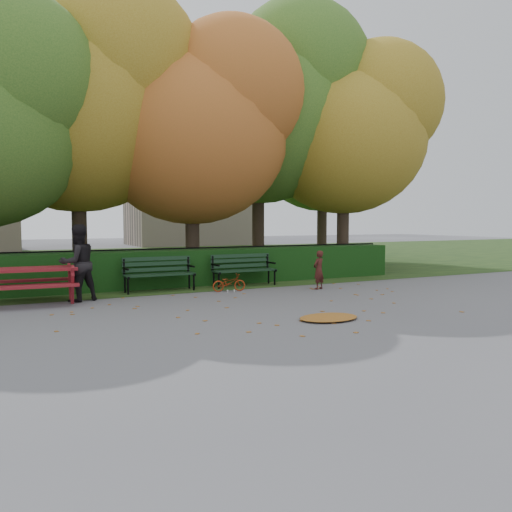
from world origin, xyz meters
name	(u,v)px	position (x,y,z in m)	size (l,w,h in m)	color
ground	(272,310)	(0.00, 0.00, 0.00)	(90.00, 90.00, 0.00)	slate
grass_strip	(125,261)	(0.00, 14.00, 0.01)	(90.00, 90.00, 0.00)	#183212
building_right	(190,166)	(8.00, 28.00, 6.00)	(9.00, 6.00, 12.00)	#C3AC97
hedge	(196,267)	(0.00, 4.50, 0.50)	(13.00, 0.90, 1.00)	black
iron_fence	(187,264)	(0.00, 5.30, 0.54)	(14.00, 0.04, 1.02)	black
tree_b	(90,99)	(-2.44, 6.75, 5.40)	(6.72, 6.40, 8.79)	black
tree_c	(204,124)	(0.83, 5.96, 4.82)	(6.30, 6.00, 8.00)	black
tree_d	(271,105)	(3.88, 7.23, 5.98)	(7.14, 6.80, 9.58)	black
tree_e	(355,129)	(6.52, 5.77, 5.08)	(6.09, 5.80, 8.16)	black
tree_g	(332,141)	(8.33, 9.76, 5.37)	(6.30, 6.00, 8.55)	black
bench_left	(159,271)	(-1.30, 3.70, 0.52)	(1.80, 0.57, 0.88)	black
bench_right	(243,267)	(1.10, 3.70, 0.52)	(1.80, 0.57, 0.88)	black
picnic_table	(31,276)	(-4.33, 2.92, 0.62)	(1.94, 1.59, 0.91)	maroon
leaf_pile	(329,317)	(0.46, -1.35, 0.04)	(1.16, 0.80, 0.08)	brown
leaf_scatter	(265,307)	(0.00, 0.30, 0.01)	(9.00, 5.70, 0.01)	brown
child	(319,270)	(2.59, 2.16, 0.51)	(0.37, 0.25, 1.03)	#3D1713
adult	(78,263)	(-3.37, 2.90, 0.87)	(0.84, 0.66, 1.73)	black
bicycle	(229,283)	(0.29, 2.84, 0.23)	(0.30, 0.86, 0.45)	#962A0D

